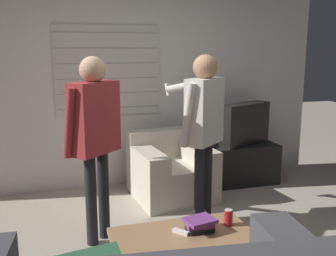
{
  "coord_description": "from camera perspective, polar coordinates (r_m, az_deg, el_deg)",
  "views": [
    {
      "loc": [
        -0.89,
        -2.79,
        1.72
      ],
      "look_at": [
        0.14,
        0.57,
        1.0
      ],
      "focal_mm": 42.0,
      "sensor_mm": 36.0,
      "label": 1
    }
  ],
  "objects": [
    {
      "name": "wall_back",
      "position": [
        4.91,
        -6.63,
        6.36
      ],
      "size": [
        5.2,
        0.08,
        2.55
      ],
      "color": "silver",
      "rests_on": "ground_plane"
    },
    {
      "name": "soda_can",
      "position": [
        3.12,
        8.75,
        -12.72
      ],
      "size": [
        0.07,
        0.07,
        0.13
      ],
      "color": "red",
      "rests_on": "coffee_table"
    },
    {
      "name": "book_stack",
      "position": [
        3.0,
        4.62,
        -13.71
      ],
      "size": [
        0.24,
        0.21,
        0.1
      ],
      "color": "black",
      "rests_on": "coffee_table"
    },
    {
      "name": "tv",
      "position": [
        5.08,
        11.0,
        0.6
      ],
      "size": [
        0.78,
        0.49,
        0.53
      ],
      "rotation": [
        0.0,
        0.0,
        3.56
      ],
      "color": "black",
      "rests_on": "tv_stand"
    },
    {
      "name": "person_right_standing",
      "position": [
        3.72,
        5.13,
        1.32
      ],
      "size": [
        0.51,
        0.83,
        1.66
      ],
      "rotation": [
        0.0,
        0.0,
        0.68
      ],
      "color": "black",
      "rests_on": "ground_plane"
    },
    {
      "name": "armchair_beige",
      "position": [
        4.62,
        0.34,
        -6.23
      ],
      "size": [
        0.92,
        0.94,
        0.75
      ],
      "rotation": [
        0.0,
        0.0,
        3.23
      ],
      "color": "beige",
      "rests_on": "ground_plane"
    },
    {
      "name": "person_left_standing",
      "position": [
        3.43,
        -10.71,
        0.23
      ],
      "size": [
        0.53,
        0.84,
        1.65
      ],
      "rotation": [
        0.0,
        0.0,
        0.71
      ],
      "color": "black",
      "rests_on": "ground_plane"
    },
    {
      "name": "coffee_table",
      "position": [
        2.98,
        2.32,
        -15.9
      ],
      "size": [
        1.04,
        0.58,
        0.38
      ],
      "color": "#9E754C",
      "rests_on": "ground_plane"
    },
    {
      "name": "tv_stand",
      "position": [
        5.2,
        10.81,
        -5.02
      ],
      "size": [
        0.84,
        0.48,
        0.51
      ],
      "color": "black",
      "rests_on": "ground_plane"
    },
    {
      "name": "spare_remote",
      "position": [
        2.98,
        1.87,
        -14.83
      ],
      "size": [
        0.11,
        0.13,
        0.02
      ],
      "rotation": [
        0.0,
        0.0,
        0.69
      ],
      "color": "white",
      "rests_on": "coffee_table"
    }
  ]
}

